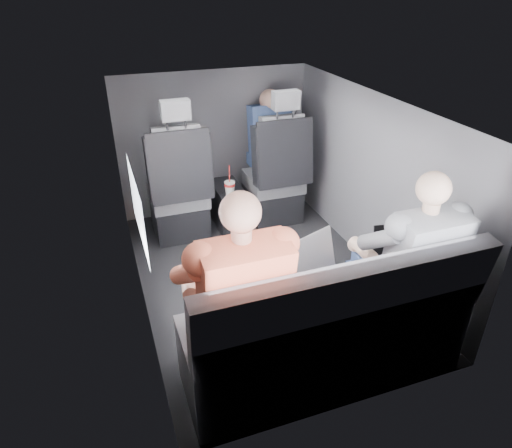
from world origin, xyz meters
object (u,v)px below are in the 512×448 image
object	(u,v)px
center_console	(228,206)
laptop_white	(233,274)
rear_bench	(327,336)
passenger_rear_right	(405,262)
laptop_silver	(301,261)
front_seat_left	(179,196)
soda_cup	(230,188)
laptop_black	(387,243)
front_seat_right	(276,182)
passenger_rear_left	(236,296)
passenger_front_right	(269,137)

from	to	relation	value
center_console	laptop_white	world-z (taller)	laptop_white
rear_bench	passenger_rear_right	distance (m)	0.63
rear_bench	laptop_silver	distance (m)	0.44
center_console	rear_bench	world-z (taller)	rear_bench
front_seat_left	laptop_silver	xyz separation A→B (m)	(0.41, -1.60, 0.24)
soda_cup	laptop_black	world-z (taller)	laptop_black
front_seat_right	passenger_rear_left	world-z (taller)	passenger_rear_left
front_seat_left	rear_bench	distance (m)	1.96
passenger_rear_right	passenger_front_right	bearing A→B (deg)	91.34
front_seat_left	laptop_white	bearing A→B (deg)	-89.89
passenger_rear_right	soda_cup	bearing A→B (deg)	108.65
center_console	passenger_rear_right	world-z (taller)	passenger_rear_right
laptop_black	front_seat_left	bearing A→B (deg)	122.36
laptop_silver	passenger_rear_left	bearing A→B (deg)	-156.09
center_console	rear_bench	bearing A→B (deg)	-90.00
soda_cup	rear_bench	bearing A→B (deg)	-88.94
front_seat_right	passenger_rear_right	bearing A→B (deg)	-87.45
rear_bench	passenger_rear_right	size ratio (longest dim) A/B	1.30
laptop_silver	rear_bench	bearing A→B (deg)	-82.91
rear_bench	soda_cup	xyz separation A→B (m)	(-0.03, 1.76, 0.16)
passenger_rear_right	passenger_front_right	distance (m)	2.07
passenger_rear_right	front_seat_right	bearing A→B (deg)	92.55
front_seat_right	soda_cup	bearing A→B (deg)	-163.95
front_seat_left	laptop_white	xyz separation A→B (m)	(0.00, -1.59, 0.23)
front_seat_left	passenger_rear_left	xyz separation A→B (m)	(-0.05, -1.81, 0.25)
front_seat_right	laptop_white	bearing A→B (deg)	-119.41
rear_bench	laptop_black	bearing A→B (deg)	29.45
laptop_black	laptop_white	bearing A→B (deg)	-179.83
laptop_white	passenger_front_right	bearing A→B (deg)	63.32
laptop_silver	front_seat_left	bearing A→B (deg)	104.44
passenger_front_right	soda_cup	bearing A→B (deg)	-142.37
soda_cup	passenger_rear_right	distance (m)	1.77
front_seat_right	passenger_rear_right	distance (m)	1.82
laptop_white	laptop_black	world-z (taller)	laptop_white
laptop_silver	passenger_rear_left	world-z (taller)	passenger_rear_left
passenger_rear_left	passenger_front_right	bearing A→B (deg)	64.66
front_seat_right	passenger_rear_left	size ratio (longest dim) A/B	0.99
center_console	laptop_silver	xyz separation A→B (m)	(-0.04, -1.64, 0.44)
front_seat_right	passenger_front_right	bearing A→B (deg)	82.87
soda_cup	passenger_rear_right	world-z (taller)	passenger_rear_right
laptop_black	passenger_rear_right	world-z (taller)	passenger_rear_right
passenger_front_right	laptop_white	bearing A→B (deg)	-116.68
rear_bench	laptop_silver	bearing A→B (deg)	97.09
laptop_silver	center_console	bearing A→B (deg)	88.71
rear_bench	laptop_silver	size ratio (longest dim) A/B	3.54
front_seat_left	passenger_rear_left	distance (m)	1.83
laptop_white	front_seat_right	bearing A→B (deg)	60.59
laptop_silver	front_seat_right	bearing A→B (deg)	73.11
laptop_silver	passenger_rear_left	xyz separation A→B (m)	(-0.46, -0.20, 0.01)
soda_cup	passenger_front_right	bearing A→B (deg)	37.63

